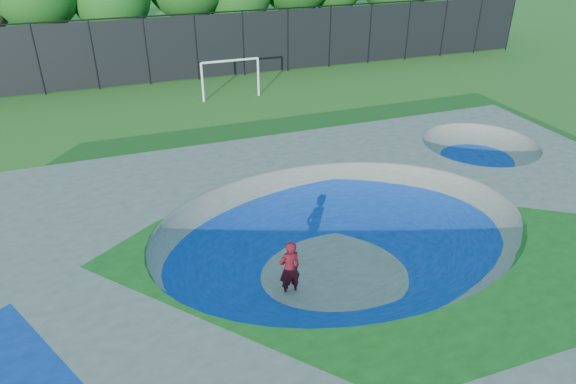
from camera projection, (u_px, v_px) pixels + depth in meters
name	position (u px, v px, depth m)	size (l,w,h in m)	color
ground	(340.00, 267.00, 15.20)	(120.00, 120.00, 0.00)	#2B5F1A
skate_deck	(341.00, 246.00, 14.84)	(22.00, 14.00, 1.50)	gray
skater	(290.00, 269.00, 13.72)	(0.62, 0.41, 1.69)	#AE0D1A
skateboard	(290.00, 293.00, 14.11)	(0.78, 0.22, 0.05)	black
soccer_goal	(230.00, 72.00, 28.48)	(3.33, 0.12, 2.20)	white
fence	(196.00, 46.00, 31.56)	(48.09, 0.09, 4.04)	black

